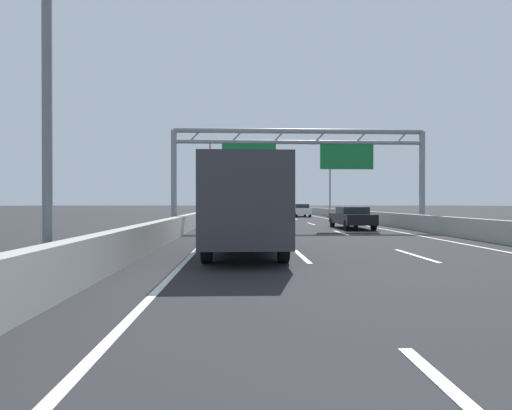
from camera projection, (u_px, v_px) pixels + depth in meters
name	position (u px, v px, depth m)	size (l,w,h in m)	color
ground_plane	(256.00, 209.00, 99.32)	(260.00, 260.00, 0.00)	#262628
lane_dash_left_1	(301.00, 256.00, 11.82)	(0.16, 3.00, 0.01)	white
lane_dash_left_2	(276.00, 233.00, 20.81)	(0.16, 3.00, 0.01)	white
lane_dash_left_3	(265.00, 224.00, 29.80)	(0.16, 3.00, 0.01)	white
lane_dash_left_4	(260.00, 219.00, 38.80)	(0.16, 3.00, 0.01)	white
lane_dash_left_5	(257.00, 216.00, 47.79)	(0.16, 3.00, 0.01)	white
lane_dash_left_6	(254.00, 214.00, 56.78)	(0.16, 3.00, 0.01)	white
lane_dash_left_7	(253.00, 212.00, 65.78)	(0.16, 3.00, 0.01)	white
lane_dash_left_8	(251.00, 211.00, 74.77)	(0.16, 3.00, 0.01)	white
lane_dash_left_9	(250.00, 210.00, 83.76)	(0.16, 3.00, 0.01)	white
lane_dash_left_10	(249.00, 209.00, 92.76)	(0.16, 3.00, 0.01)	white
lane_dash_left_11	(249.00, 209.00, 101.75)	(0.16, 3.00, 0.01)	white
lane_dash_left_12	(248.00, 208.00, 110.74)	(0.16, 3.00, 0.01)	white
lane_dash_left_13	(248.00, 208.00, 119.74)	(0.16, 3.00, 0.01)	white
lane_dash_left_14	(247.00, 208.00, 128.73)	(0.16, 3.00, 0.01)	white
lane_dash_left_15	(247.00, 207.00, 137.73)	(0.16, 3.00, 0.01)	white
lane_dash_left_16	(247.00, 207.00, 146.72)	(0.16, 3.00, 0.01)	white
lane_dash_left_17	(246.00, 207.00, 155.71)	(0.16, 3.00, 0.01)	white
lane_dash_right_1	(415.00, 255.00, 11.95)	(0.16, 3.00, 0.01)	white
lane_dash_right_2	(341.00, 233.00, 20.94)	(0.16, 3.00, 0.01)	white
lane_dash_right_3	(311.00, 224.00, 29.94)	(0.16, 3.00, 0.01)	white
lane_dash_right_4	(295.00, 219.00, 38.93)	(0.16, 3.00, 0.01)	white
lane_dash_right_5	(285.00, 216.00, 47.92)	(0.16, 3.00, 0.01)	white
lane_dash_right_6	(278.00, 214.00, 56.92)	(0.16, 3.00, 0.01)	white
lane_dash_right_7	(273.00, 212.00, 65.91)	(0.16, 3.00, 0.01)	white
lane_dash_right_8	(270.00, 211.00, 74.90)	(0.16, 3.00, 0.01)	white
lane_dash_right_9	(267.00, 210.00, 83.90)	(0.16, 3.00, 0.01)	white
lane_dash_right_10	(264.00, 209.00, 92.89)	(0.16, 3.00, 0.01)	white
lane_dash_right_11	(262.00, 209.00, 101.88)	(0.16, 3.00, 0.01)	white
lane_dash_right_12	(261.00, 208.00, 110.88)	(0.16, 3.00, 0.01)	white
lane_dash_right_13	(259.00, 208.00, 119.87)	(0.16, 3.00, 0.01)	white
lane_dash_right_14	(258.00, 208.00, 128.87)	(0.16, 3.00, 0.01)	white
lane_dash_right_15	(257.00, 207.00, 137.86)	(0.16, 3.00, 0.01)	white
lane_dash_right_16	(256.00, 207.00, 146.85)	(0.16, 3.00, 0.01)	white
lane_dash_right_17	(255.00, 207.00, 155.85)	(0.16, 3.00, 0.01)	white
edge_line_left	(235.00, 210.00, 87.13)	(0.16, 176.00, 0.01)	white
edge_line_right	(281.00, 210.00, 87.52)	(0.16, 176.00, 0.01)	white
barrier_left	(231.00, 207.00, 109.05)	(0.45, 220.00, 0.95)	#9E9E99
barrier_right	(278.00, 207.00, 109.57)	(0.45, 220.00, 0.95)	#9E9E99
sign_gantry	(299.00, 153.00, 24.08)	(16.17, 0.36, 6.36)	gray
streetlamp_left_near	(58.00, 23.00, 7.90)	(2.58, 0.28, 9.50)	slate
streetlamp_left_mid	(212.00, 173.00, 48.42)	(2.58, 0.28, 9.50)	slate
streetlamp_right_mid	(328.00, 174.00, 48.97)	(2.58, 0.28, 9.50)	slate
streetlamp_left_far	(226.00, 187.00, 88.94)	(2.58, 0.28, 9.50)	slate
streetlamp_right_far	(289.00, 187.00, 89.49)	(2.58, 0.28, 9.50)	slate
black_car	(352.00, 217.00, 24.52)	(1.87, 4.69, 1.39)	black
silver_car	(253.00, 205.00, 131.19)	(1.86, 4.57, 1.50)	#A8ADB2
blue_car	(255.00, 206.00, 109.72)	(1.71, 4.56, 1.43)	#2347AD
yellow_car	(262.00, 205.00, 137.66)	(1.76, 4.35, 1.41)	yellow
white_car	(301.00, 210.00, 45.46)	(1.78, 4.58, 1.50)	silver
green_car	(275.00, 207.00, 83.50)	(1.81, 4.24, 1.54)	#1E7A38
orange_car	(243.00, 208.00, 62.90)	(1.73, 4.54, 1.49)	orange
box_truck	(245.00, 203.00, 13.05)	(2.40, 8.15, 2.95)	silver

